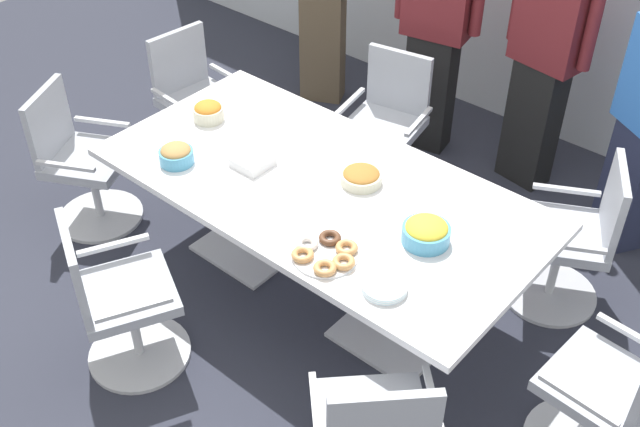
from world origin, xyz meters
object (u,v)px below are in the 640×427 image
Objects in this scene: person_standing_1 at (437,23)px; donut_platter at (326,253)px; conference_table at (320,203)px; office_chair_0 at (118,304)px; office_chair_6 at (82,165)px; office_chair_5 at (197,106)px; person_standing_2 at (547,50)px; snack_bowl_cookies at (176,154)px; snack_bowl_pretzels at (361,176)px; office_chair_4 at (386,130)px; office_chair_3 at (572,243)px; snack_bowl_chips_orange at (208,111)px; napkin_pile at (253,161)px; plate_stack at (384,287)px; snack_bowl_chips_yellow at (426,232)px; office_chair_2 at (610,399)px.

person_standing_1 is 2.22m from donut_platter.
office_chair_0 reaches higher than conference_table.
office_chair_0 reaches higher than donut_platter.
office_chair_5 is at bearing 151.07° from office_chair_6.
person_standing_2 reaches higher than office_chair_0.
office_chair_5 is 2.84× the size of donut_platter.
office_chair_5 is 1.23m from snack_bowl_cookies.
snack_bowl_pretzels is at bearing 30.21° from snack_bowl_cookies.
office_chair_6 reaches higher than conference_table.
office_chair_4 and office_chair_5 have the same top height.
person_standing_2 is 8.42× the size of snack_bowl_pretzels.
conference_table is at bearing 87.65° from person_standing_2.
snack_bowl_cookies is (-1.81, -1.20, 0.40)m from office_chair_3.
office_chair_0 is 0.50× the size of person_standing_1.
person_standing_1 is at bearing 123.67° from office_chair_6.
office_chair_6 is 2.47m from person_standing_1.
office_chair_4 is 5.05× the size of snack_bowl_chips_orange.
office_chair_4 is 4.89× the size of napkin_pile.
plate_stack is at bearing 109.13° from person_standing_2.
person_standing_1 is at bearing 110.37° from snack_bowl_pretzels.
office_chair_3 is 4.89× the size of napkin_pile.
office_chair_6 is (-1.13, 0.60, 0.00)m from office_chair_0.
office_chair_0 is 4.87× the size of snack_bowl_cookies.
snack_bowl_pretzels is at bearing 25.57° from napkin_pile.
office_chair_3 is 5.05× the size of snack_bowl_chips_orange.
person_standing_1 reaches higher than napkin_pile.
person_standing_2 is at bearing 82.89° from snack_bowl_pretzels.
snack_bowl_cookies is at bearing -149.79° from snack_bowl_pretzels.
office_chair_3 reaches higher than plate_stack.
office_chair_6 reaches higher than snack_bowl_chips_yellow.
office_chair_5 is at bearing 158.59° from plate_stack.
snack_bowl_chips_orange is 1.71m from plate_stack.
snack_bowl_chips_orange is at bearing 101.44° from office_chair_6.
office_chair_3 reaches higher than snack_bowl_chips_orange.
donut_platter is (-0.29, -0.40, -0.04)m from snack_bowl_chips_yellow.
office_chair_4 is 1.23m from snack_bowl_chips_orange.
office_chair_5 is at bearing 167.44° from snack_bowl_chips_yellow.
snack_bowl_pretzels is 0.60m from napkin_pile.
plate_stack is at bearing -15.90° from snack_bowl_chips_orange.
plate_stack is 1.16m from napkin_pile.
office_chair_3 is 1.00× the size of office_chair_6.
office_chair_0 is 3.91× the size of snack_bowl_chips_yellow.
snack_bowl_cookies is 0.46m from snack_bowl_chips_orange.
plate_stack is at bearing 107.94° from person_standing_1.
conference_table is 12.90× the size of napkin_pile.
office_chair_0 is 2.36m from office_chair_2.
person_standing_1 reaches higher than donut_platter.
office_chair_3 is 1.80m from napkin_pile.
donut_platter is (0.39, -0.41, 0.15)m from conference_table.
snack_bowl_cookies is at bearing 69.43° from office_chair_6.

